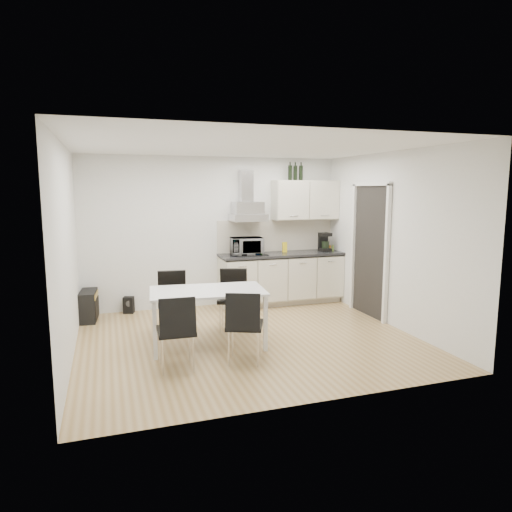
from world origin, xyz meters
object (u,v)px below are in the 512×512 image
Objects in this scene: chair_far_left at (173,303)px; chair_near_right at (245,326)px; kitchenette at (282,258)px; dining_table at (208,296)px; chair_far_right at (233,300)px; floor_speaker at (129,305)px; chair_near_left at (176,332)px; guitar_amp at (89,306)px.

chair_far_left is 1.00× the size of chair_near_right.
kitchenette reaches higher than dining_table.
chair_far_right is 3.24× the size of floor_speaker.
chair_near_left is 3.24× the size of floor_speaker.
dining_table is at bearing -43.51° from guitar_amp.
chair_near_left is at bearing -62.10° from guitar_amp.
dining_table is 2.64× the size of guitar_amp.
chair_near_left is (-0.15, -1.34, 0.00)m from chair_far_left.
kitchenette reaches higher than guitar_amp.
chair_far_left is 0.86m from chair_far_right.
kitchenette is 3.38m from chair_near_left.
chair_far_left is 1.34m from chair_near_left.
chair_far_left is (-2.12, -1.13, -0.39)m from kitchenette.
guitar_amp is (-3.29, -0.08, -0.59)m from kitchenette.
chair_near_right is (-1.47, -2.50, -0.39)m from kitchenette.
chair_near_left is 1.50× the size of guitar_amp.
chair_near_right reaches higher than dining_table.
kitchenette is at bearing 13.55° from floor_speaker.
chair_far_right reaches higher than floor_speaker.
dining_table is 2.35m from guitar_amp.
chair_far_left is at bearing 138.32° from chair_near_right.
kitchenette is 1.63× the size of dining_table.
chair_far_left is at bearing 123.79° from dining_table.
chair_near_left is 2.68m from floor_speaker.
floor_speaker is at bearing 26.80° from guitar_amp.
kitchenette reaches higher than floor_speaker.
dining_table reaches higher than floor_speaker.
chair_far_right is at bearing 103.78° from chair_near_right.
chair_near_left is at bearing -122.44° from dining_table.
chair_far_left is 1.44m from floor_speaker.
kitchenette is at bearing 51.11° from dining_table.
chair_near_right is (-0.20, -1.26, 0.00)m from chair_far_right.
chair_far_left is 3.24× the size of floor_speaker.
chair_near_right is (0.66, -1.37, 0.00)m from chair_far_left.
chair_far_right is at bearing 54.40° from dining_table.
guitar_amp is (-1.54, 1.72, -0.44)m from dining_table.
floor_speaker is (-1.21, 2.66, -0.30)m from chair_near_right.
guitar_amp is at bearing 137.23° from dining_table.
kitchenette reaches higher than chair_near_right.
chair_near_left is at bearing 89.02° from chair_far_left.
chair_near_left is (-0.52, -0.66, -0.23)m from dining_table.
dining_table is at bearing 135.51° from chair_near_right.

